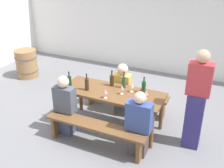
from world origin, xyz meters
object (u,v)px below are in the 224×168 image
wine_bottle_4 (87,84)px  wine_barrel (27,63)px  bench_far (125,95)px  wine_glass_3 (141,91)px  wine_bottle_3 (69,81)px  wine_glass_1 (132,86)px  wine_glass_0 (105,92)px  wine_glass_4 (146,93)px  seated_guest_near_1 (139,126)px  seated_guest_near_0 (65,107)px  bench_near (95,129)px  wine_bottle_0 (124,82)px  tasting_table (112,96)px  seated_guest_far_0 (122,90)px  wine_glass_2 (122,88)px  wine_bottle_2 (144,87)px  wine_bottle_1 (112,80)px  standing_host (196,102)px

wine_bottle_4 → wine_barrel: size_ratio=0.43×
bench_far → wine_glass_3: size_ratio=11.13×
wine_bottle_3 → wine_glass_1: size_ratio=1.69×
wine_glass_0 → wine_glass_4: 0.69m
wine_glass_3 → seated_guest_near_1: size_ratio=0.14×
seated_guest_near_0 → bench_near: bearing=-102.4°
wine_bottle_0 → wine_bottle_3: (-0.94, -0.38, -0.01)m
bench_far → wine_bottle_0: size_ratio=5.58×
bench_near → wine_glass_0: 0.65m
wine_glass_1 → seated_guest_near_0: 1.25m
wine_bottle_3 → seated_guest_near_1: (1.51, -0.37, -0.33)m
tasting_table → wine_bottle_4: wine_bottle_4 is taller
seated_guest_near_1 → wine_glass_0: bearing=71.0°
seated_guest_near_0 → seated_guest_far_0: (0.67, 1.03, -0.00)m
wine_bottle_3 → wine_glass_2: 1.02m
wine_bottle_4 → wine_bottle_2: bearing=19.0°
tasting_table → wine_glass_2: bearing=-4.9°
seated_guest_near_0 → seated_guest_far_0: 1.23m
seated_guest_far_0 → wine_bottle_3: bearing=-50.3°
wine_bottle_1 → standing_host: bearing=-5.9°
wine_bottle_0 → wine_glass_1: bearing=-25.2°
seated_guest_far_0 → wine_glass_2: bearing=21.9°
bench_far → seated_guest_near_1: bearing=-59.2°
wine_bottle_1 → wine_glass_3: size_ratio=1.92×
seated_guest_far_0 → wine_bottle_2: bearing=59.9°
bench_far → standing_host: size_ratio=1.04×
wine_glass_1 → tasting_table: bearing=-157.2°
seated_guest_near_0 → seated_guest_near_1: (1.38, 0.00, -0.01)m
wine_glass_3 → wine_bottle_4: bearing=-170.0°
wine_glass_1 → wine_bottle_3: bearing=-166.1°
wine_bottle_1 → seated_guest_far_0: bearing=71.9°
wine_bottle_1 → wine_bottle_2: bearing=-2.1°
wine_bottle_3 → wine_glass_2: wine_bottle_3 is taller
wine_bottle_4 → seated_guest_far_0: bearing=56.5°
wine_bottle_1 → wine_glass_2: bearing=-38.2°
wine_glass_3 → wine_bottle_1: bearing=163.9°
bench_near → bench_far: same height
wine_bottle_2 → wine_glass_4: 0.24m
wine_bottle_2 → wine_barrel: bearing=164.3°
wine_glass_2 → seated_guest_near_0: 1.07m
wine_glass_2 → seated_guest_near_0: seated_guest_near_0 is taller
tasting_table → wine_bottle_3: wine_bottle_3 is taller
bench_near → bench_far: size_ratio=1.00×
bench_near → wine_barrel: size_ratio=2.41×
tasting_table → wine_glass_4: (0.64, -0.01, 0.20)m
seated_guest_near_0 → seated_guest_far_0: seated_guest_near_0 is taller
wine_bottle_2 → seated_guest_near_1: 0.81m
wine_bottle_3 → wine_glass_3: size_ratio=1.87×
bench_far → wine_glass_1: (0.33, -0.53, 0.53)m
tasting_table → seated_guest_near_1: 0.88m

